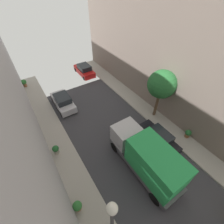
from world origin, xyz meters
The scene contains 12 objects.
ground centered at (0.00, 0.00, 0.00)m, with size 32.00×32.00×0.00m, color #38383D.
sidewalk_right centered at (5.00, 0.00, 0.07)m, with size 2.00×44.00×0.15m, color #A8A399.
parked_car_left_3 centered at (-2.70, 13.01, 0.72)m, with size 1.78×4.20×1.57m.
parked_car_right_3 centered at (2.70, 3.09, 0.72)m, with size 1.78×4.20×1.57m.
parked_car_right_4 centered at (2.70, 18.51, 0.72)m, with size 1.78×4.20×1.57m.
delivery_truck centered at (0.00, 1.83, 1.79)m, with size 2.26×6.60×3.38m.
street_tree_1 centered at (5.19, 5.95, 4.11)m, with size 2.75×2.75×5.36m.
potted_plant_0 centered at (5.66, 1.96, 0.62)m, with size 0.56×0.56×0.85m.
potted_plant_1 centered at (-5.71, 2.09, 0.62)m, with size 0.63×0.63×0.85m.
potted_plant_2 centered at (-5.51, 7.13, 0.65)m, with size 0.56×0.56×0.91m.
potted_plant_3 centered at (-5.76, 19.81, 0.74)m, with size 0.67×0.67×1.03m.
lamp_post centered at (-4.60, -0.42, 4.10)m, with size 0.44×0.44×6.09m.
Camera 1 is at (-5.43, -1.68, 12.08)m, focal length 24.35 mm.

